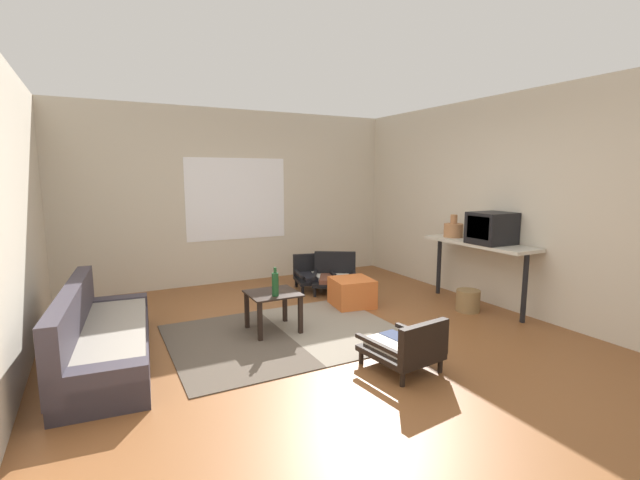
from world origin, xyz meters
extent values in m
plane|color=brown|center=(0.00, 0.00, 0.00)|extent=(7.80, 7.80, 0.00)
cube|color=beige|center=(0.00, 3.06, 1.35)|extent=(5.60, 0.12, 2.70)
cube|color=white|center=(0.00, 3.00, 1.32)|extent=(1.59, 0.01, 1.27)
cube|color=beige|center=(2.66, 0.30, 1.35)|extent=(0.12, 6.60, 2.70)
cube|color=#4C4238|center=(-0.86, 0.43, 0.01)|extent=(1.20, 1.82, 0.01)
cube|color=gray|center=(0.34, 0.43, 0.01)|extent=(1.20, 1.82, 0.01)
cube|color=#38333D|center=(-1.97, 0.58, 0.12)|extent=(0.88, 2.15, 0.23)
cube|color=gray|center=(-1.94, 0.58, 0.28)|extent=(0.76, 1.96, 0.10)
cube|color=#38333D|center=(-2.24, 0.61, 0.41)|extent=(0.34, 2.10, 0.60)
cube|color=#38333D|center=(-1.87, 1.53, 0.18)|extent=(0.69, 0.24, 0.35)
cube|color=#38333D|center=(-2.06, -0.37, 0.18)|extent=(0.69, 0.24, 0.35)
cube|color=black|center=(-0.34, 0.61, 0.43)|extent=(0.54, 0.51, 0.02)
cube|color=black|center=(-0.57, 0.83, 0.21)|extent=(0.04, 0.04, 0.42)
cube|color=black|center=(-0.11, 0.83, 0.21)|extent=(0.04, 0.04, 0.42)
cube|color=black|center=(-0.57, 0.40, 0.21)|extent=(0.04, 0.04, 0.42)
cube|color=black|center=(-0.11, 0.40, 0.21)|extent=(0.04, 0.04, 0.42)
cylinder|color=black|center=(1.01, 1.69, 0.06)|extent=(0.04, 0.04, 0.13)
cylinder|color=black|center=(0.57, 1.79, 0.06)|extent=(0.04, 0.04, 0.13)
cylinder|color=black|center=(1.10, 2.13, 0.06)|extent=(0.04, 0.04, 0.13)
cylinder|color=black|center=(0.66, 2.22, 0.06)|extent=(0.04, 0.04, 0.13)
cube|color=black|center=(0.84, 1.96, 0.15)|extent=(0.63, 0.62, 0.05)
cube|color=silver|center=(0.92, 1.92, 0.21)|extent=(0.27, 0.49, 0.06)
cube|color=black|center=(0.74, 1.96, 0.21)|extent=(0.27, 0.49, 0.06)
cube|color=black|center=(0.88, 2.18, 0.34)|extent=(0.53, 0.18, 0.33)
cube|color=black|center=(1.07, 1.90, 0.27)|extent=(0.15, 0.52, 0.04)
cube|color=black|center=(0.60, 2.01, 0.27)|extent=(0.15, 0.52, 0.04)
cylinder|color=black|center=(0.07, -0.53, 0.06)|extent=(0.04, 0.04, 0.12)
cylinder|color=black|center=(0.52, -0.48, 0.06)|extent=(0.04, 0.04, 0.12)
cylinder|color=black|center=(0.13, -1.05, 0.06)|extent=(0.04, 0.04, 0.12)
cylinder|color=black|center=(0.58, -1.00, 0.06)|extent=(0.04, 0.04, 0.12)
cube|color=black|center=(0.33, -0.77, 0.15)|extent=(0.60, 0.66, 0.05)
cube|color=silver|center=(0.23, -0.76, 0.20)|extent=(0.24, 0.56, 0.06)
cube|color=#2D3856|center=(0.42, -0.74, 0.20)|extent=(0.24, 0.56, 0.06)
cube|color=black|center=(0.36, -1.04, 0.33)|extent=(0.54, 0.13, 0.32)
cube|color=black|center=(0.08, -0.80, 0.26)|extent=(0.11, 0.61, 0.04)
cube|color=black|center=(0.57, -0.74, 0.26)|extent=(0.11, 0.61, 0.04)
cylinder|color=black|center=(1.12, 1.32, 0.07)|extent=(0.04, 0.04, 0.13)
cylinder|color=black|center=(0.67, 1.60, 0.07)|extent=(0.04, 0.04, 0.13)
cylinder|color=black|center=(1.36, 1.72, 0.07)|extent=(0.04, 0.04, 0.13)
cylinder|color=black|center=(0.91, 1.99, 0.07)|extent=(0.04, 0.04, 0.13)
cube|color=black|center=(1.02, 1.66, 0.16)|extent=(0.81, 0.78, 0.05)
cube|color=beige|center=(1.10, 1.59, 0.21)|extent=(0.42, 0.52, 0.06)
cube|color=brown|center=(0.91, 1.70, 0.21)|extent=(0.42, 0.52, 0.06)
cube|color=black|center=(1.14, 1.87, 0.37)|extent=(0.56, 0.38, 0.38)
cube|color=black|center=(1.26, 1.51, 0.27)|extent=(0.32, 0.49, 0.04)
cube|color=black|center=(0.77, 1.81, 0.27)|extent=(0.32, 0.49, 0.04)
cube|color=#D1662D|center=(0.91, 1.00, 0.18)|extent=(0.57, 0.57, 0.36)
cube|color=beige|center=(2.34, 0.24, 0.84)|extent=(0.48, 1.53, 0.04)
cylinder|color=black|center=(2.34, -0.46, 0.41)|extent=(0.06, 0.06, 0.82)
cylinder|color=black|center=(2.34, 0.95, 0.41)|extent=(0.06, 0.06, 0.82)
cube|color=black|center=(2.34, 0.05, 1.05)|extent=(0.49, 0.44, 0.39)
cube|color=black|center=(2.11, 0.05, 1.07)|extent=(0.01, 0.34, 0.27)
cylinder|color=#A87047|center=(2.34, 0.70, 0.95)|extent=(0.25, 0.25, 0.18)
cylinder|color=#A87047|center=(2.34, 0.70, 1.10)|extent=(0.09, 0.09, 0.12)
cylinder|color=#194723|center=(-0.36, 0.48, 0.56)|extent=(0.07, 0.07, 0.25)
cylinder|color=#194723|center=(-0.36, 0.48, 0.71)|extent=(0.03, 0.03, 0.06)
cylinder|color=olive|center=(2.09, 0.14, 0.14)|extent=(0.29, 0.29, 0.27)
camera|label=1|loc=(-2.00, -3.70, 1.71)|focal=24.41mm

